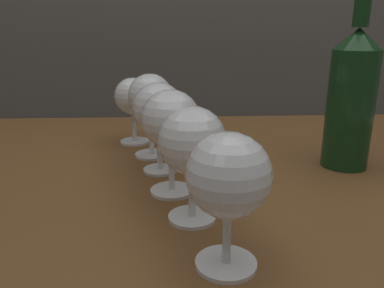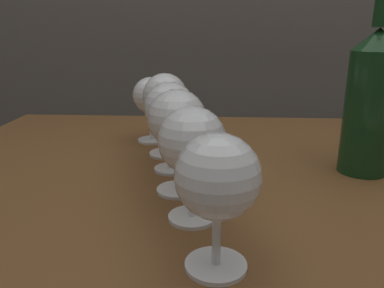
% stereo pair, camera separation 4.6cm
% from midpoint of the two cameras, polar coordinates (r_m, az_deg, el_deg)
% --- Properties ---
extents(dining_table, '(1.17, 0.81, 0.71)m').
position_cam_midpoint_polar(dining_table, '(0.71, 3.90, -10.90)').
color(dining_table, brown).
rests_on(dining_table, ground_plane).
extents(wine_glass_rose, '(0.08, 0.08, 0.14)m').
position_cam_midpoint_polar(wine_glass_rose, '(0.36, 1.93, -5.21)').
color(wine_glass_rose, white).
rests_on(wine_glass_rose, dining_table).
extents(wine_glass_chardonnay, '(0.08, 0.08, 0.15)m').
position_cam_midpoint_polar(wine_glass_chardonnay, '(0.46, -2.87, 0.27)').
color(wine_glass_chardonnay, white).
rests_on(wine_glass_chardonnay, dining_table).
extents(wine_glass_port, '(0.08, 0.08, 0.15)m').
position_cam_midpoint_polar(wine_glass_port, '(0.54, -5.65, 3.22)').
color(wine_glass_port, white).
rests_on(wine_glass_port, dining_table).
extents(wine_glass_pinot, '(0.08, 0.08, 0.15)m').
position_cam_midpoint_polar(wine_glass_pinot, '(0.63, -7.15, 5.06)').
color(wine_glass_pinot, white).
rests_on(wine_glass_pinot, dining_table).
extents(wine_glass_merlot, '(0.08, 0.08, 0.16)m').
position_cam_midpoint_polar(wine_glass_merlot, '(0.71, -8.15, 6.76)').
color(wine_glass_merlot, white).
rests_on(wine_glass_merlot, dining_table).
extents(wine_glass_amber, '(0.08, 0.08, 0.14)m').
position_cam_midpoint_polar(wine_glass_amber, '(0.80, -10.49, 6.73)').
color(wine_glass_amber, white).
rests_on(wine_glass_amber, dining_table).
extents(wine_bottle, '(0.08, 0.08, 0.31)m').
position_cam_midpoint_polar(wine_bottle, '(0.70, 20.92, 6.69)').
color(wine_bottle, '#143819').
rests_on(wine_bottle, dining_table).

